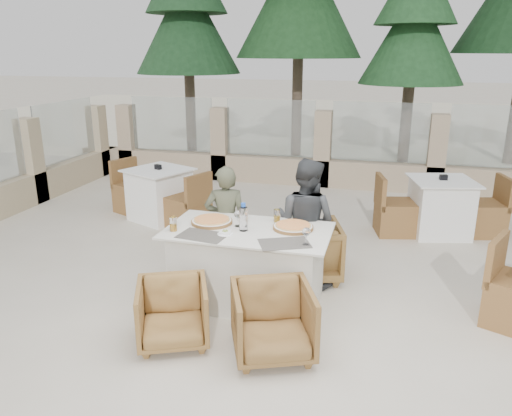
% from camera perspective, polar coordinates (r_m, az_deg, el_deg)
% --- Properties ---
extents(ground, '(80.00, 80.00, 0.00)m').
position_cam_1_polar(ground, '(5.10, -0.16, -10.96)').
color(ground, beige).
rests_on(ground, ground).
extents(sand_patch, '(30.00, 16.00, 0.01)m').
position_cam_1_polar(sand_patch, '(18.52, 11.45, 9.66)').
color(sand_patch, beige).
rests_on(sand_patch, ground).
extents(perimeter_wall_far, '(10.00, 0.34, 1.60)m').
position_cam_1_polar(perimeter_wall_far, '(9.34, 7.65, 7.32)').
color(perimeter_wall_far, tan).
rests_on(perimeter_wall_far, ground).
extents(pine_far_left, '(2.42, 2.42, 5.50)m').
position_cam_1_polar(pine_far_left, '(12.25, -7.81, 18.87)').
color(pine_far_left, '#1B4120').
rests_on(pine_far_left, ground).
extents(pine_mid_left, '(2.86, 2.86, 6.50)m').
position_cam_1_polar(pine_mid_left, '(12.05, 4.95, 21.36)').
color(pine_mid_left, '#1D4520').
rests_on(pine_mid_left, ground).
extents(pine_centre, '(2.20, 2.20, 5.00)m').
position_cam_1_polar(pine_centre, '(11.53, 17.46, 17.11)').
color(pine_centre, '#224F26').
rests_on(pine_centre, ground).
extents(dining_table, '(1.60, 0.90, 0.77)m').
position_cam_1_polar(dining_table, '(5.00, -0.90, -6.65)').
color(dining_table, silver).
rests_on(dining_table, ground).
extents(placemat_near_left, '(0.48, 0.36, 0.00)m').
position_cam_1_polar(placemat_near_left, '(4.72, -6.12, -3.14)').
color(placemat_near_left, '#544F48').
rests_on(placemat_near_left, dining_table).
extents(placemat_near_right, '(0.53, 0.46, 0.00)m').
position_cam_1_polar(placemat_near_right, '(4.51, 3.28, -4.06)').
color(placemat_near_right, '#57514A').
rests_on(placemat_near_right, dining_table).
extents(pizza_left, '(0.42, 0.42, 0.05)m').
position_cam_1_polar(pizza_left, '(5.04, -5.08, -1.44)').
color(pizza_left, '#D6511D').
rests_on(pizza_left, dining_table).
extents(pizza_right, '(0.50, 0.50, 0.05)m').
position_cam_1_polar(pizza_right, '(4.88, 4.26, -2.11)').
color(pizza_right, orange).
rests_on(pizza_right, dining_table).
extents(water_bottle, '(0.10, 0.10, 0.28)m').
position_cam_1_polar(water_bottle, '(4.78, -1.45, -1.02)').
color(water_bottle, '#C2E7FF').
rests_on(water_bottle, dining_table).
extents(wine_glass_centre, '(0.09, 0.09, 0.18)m').
position_cam_1_polar(wine_glass_centre, '(4.92, -2.08, -1.09)').
color(wine_glass_centre, white).
rests_on(wine_glass_centre, dining_table).
extents(wine_glass_corner, '(0.10, 0.10, 0.18)m').
position_cam_1_polar(wine_glass_corner, '(4.47, 5.76, -3.12)').
color(wine_glass_corner, silver).
rests_on(wine_glass_corner, dining_table).
extents(beer_glass_left, '(0.08, 0.08, 0.14)m').
position_cam_1_polar(beer_glass_left, '(4.86, -9.45, -1.80)').
color(beer_glass_left, gold).
rests_on(beer_glass_left, dining_table).
extents(beer_glass_right, '(0.07, 0.07, 0.13)m').
position_cam_1_polar(beer_glass_right, '(5.05, 2.41, -0.89)').
color(beer_glass_right, gold).
rests_on(beer_glass_right, dining_table).
extents(olive_dish, '(0.12, 0.12, 0.04)m').
position_cam_1_polar(olive_dish, '(4.73, -3.54, -2.78)').
color(olive_dish, white).
rests_on(olive_dish, dining_table).
extents(armchair_far_left, '(0.84, 0.85, 0.62)m').
position_cam_1_polar(armchair_far_left, '(5.76, -2.53, -4.13)').
color(armchair_far_left, brown).
rests_on(armchair_far_left, ground).
extents(armchair_far_right, '(0.86, 0.88, 0.64)m').
position_cam_1_polar(armchair_far_right, '(5.58, 5.99, -4.78)').
color(armchair_far_right, brown).
rests_on(armchair_far_right, ground).
extents(armchair_near_left, '(0.79, 0.80, 0.55)m').
position_cam_1_polar(armchair_near_left, '(4.44, -9.49, -11.74)').
color(armchair_near_left, olive).
rests_on(armchair_near_left, ground).
extents(armchair_near_right, '(0.85, 0.86, 0.60)m').
position_cam_1_polar(armchair_near_right, '(4.21, 1.93, -12.82)').
color(armchair_near_right, brown).
rests_on(armchair_near_right, ground).
extents(diner_left, '(0.53, 0.42, 1.27)m').
position_cam_1_polar(diner_left, '(5.46, -3.45, -1.72)').
color(diner_left, '#4B4E39').
rests_on(diner_left, ground).
extents(diner_right, '(0.81, 0.71, 1.39)m').
position_cam_1_polar(diner_right, '(5.31, 5.70, -1.67)').
color(diner_right, '#3C3E41').
rests_on(diner_right, ground).
extents(bg_table_a, '(1.83, 1.41, 0.77)m').
position_cam_1_polar(bg_table_a, '(7.57, -10.96, 1.53)').
color(bg_table_a, white).
rests_on(bg_table_a, ground).
extents(bg_table_b, '(1.79, 1.18, 0.77)m').
position_cam_1_polar(bg_table_b, '(7.28, 20.29, 0.10)').
color(bg_table_b, white).
rests_on(bg_table_b, ground).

